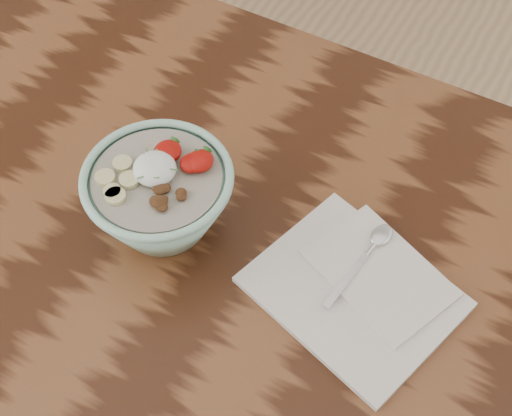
{
  "coord_description": "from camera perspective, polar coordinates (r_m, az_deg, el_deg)",
  "views": [
    {
      "loc": [
        29.24,
        -47.16,
        160.34
      ],
      "look_at": [
        3.59,
        -1.07,
        87.11
      ],
      "focal_mm": 50.0,
      "sensor_mm": 36.0,
      "label": 1
    }
  ],
  "objects": [
    {
      "name": "table",
      "position": [
        1.1,
        -1.37,
        -5.41
      ],
      "size": [
        160.0,
        90.0,
        75.0
      ],
      "color": "#361A0D",
      "rests_on": "ground"
    },
    {
      "name": "breakfast_bowl",
      "position": [
        0.99,
        -7.66,
        0.95
      ],
      "size": [
        20.61,
        20.61,
        13.83
      ],
      "rotation": [
        0.0,
        0.0,
        0.1
      ],
      "color": "#A0D7C2",
      "rests_on": "table"
    },
    {
      "name": "napkin",
      "position": [
        0.98,
        8.22,
        -6.34
      ],
      "size": [
        30.65,
        27.33,
        1.59
      ],
      "rotation": [
        0.0,
        0.0,
        -0.29
      ],
      "color": "white",
      "rests_on": "table"
    },
    {
      "name": "spoon",
      "position": [
        1.0,
        9.33,
        -3.02
      ],
      "size": [
        4.03,
        16.21,
        0.84
      ],
      "rotation": [
        0.0,
        0.0,
        -0.14
      ],
      "color": "silver",
      "rests_on": "napkin"
    }
  ]
}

